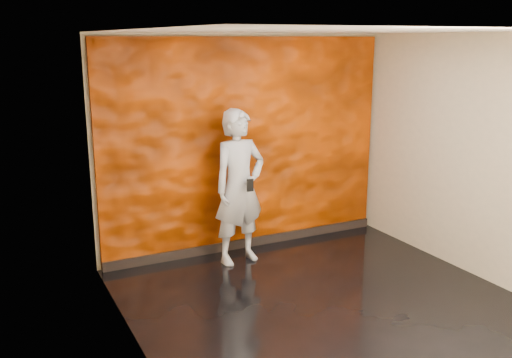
# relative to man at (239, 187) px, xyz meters

# --- Properties ---
(room) EXTENTS (4.02, 4.02, 2.81)m
(room) POSITION_rel_man_xyz_m (0.31, -1.53, 0.44)
(room) COLOR black
(room) RESTS_ON ground
(feature_wall) EXTENTS (3.90, 0.06, 2.75)m
(feature_wall) POSITION_rel_man_xyz_m (0.31, 0.43, 0.42)
(feature_wall) COLOR #DE4800
(feature_wall) RESTS_ON ground
(baseboard) EXTENTS (3.90, 0.04, 0.12)m
(baseboard) POSITION_rel_man_xyz_m (0.31, 0.39, -0.90)
(baseboard) COLOR black
(baseboard) RESTS_ON ground
(man) EXTENTS (0.76, 0.56, 1.92)m
(man) POSITION_rel_man_xyz_m (0.00, 0.00, 0.00)
(man) COLOR #999EA7
(man) RESTS_ON ground
(phone) EXTENTS (0.08, 0.02, 0.15)m
(phone) POSITION_rel_man_xyz_m (0.02, -0.27, 0.08)
(phone) COLOR black
(phone) RESTS_ON man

